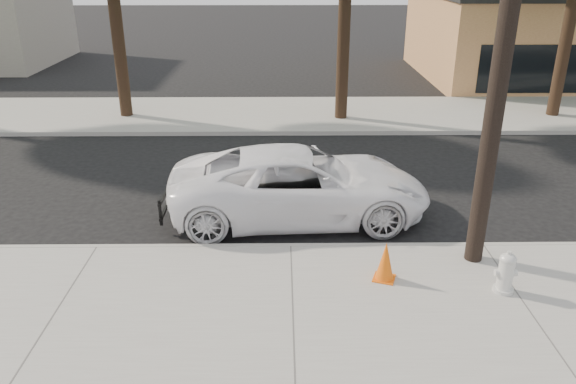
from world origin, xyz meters
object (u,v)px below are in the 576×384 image
object	(u,v)px
utility_pole	(508,20)
traffic_cone	(385,262)
fire_hydrant	(506,273)
police_cruiser	(300,184)

from	to	relation	value
utility_pole	traffic_cone	xyz separation A→B (m)	(-1.89, -0.73, -4.18)
fire_hydrant	traffic_cone	xyz separation A→B (m)	(-2.05, 0.43, 0.00)
police_cruiser	fire_hydrant	bearing A→B (deg)	-137.80
police_cruiser	fire_hydrant	size ratio (longest dim) A/B	7.88
fire_hydrant	traffic_cone	distance (m)	2.10
utility_pole	police_cruiser	bearing A→B (deg)	145.90
fire_hydrant	traffic_cone	bearing A→B (deg)	169.70
utility_pole	fire_hydrant	world-z (taller)	utility_pole
fire_hydrant	traffic_cone	world-z (taller)	traffic_cone
police_cruiser	traffic_cone	size ratio (longest dim) A/B	7.85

